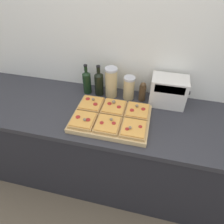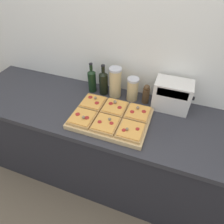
{
  "view_description": "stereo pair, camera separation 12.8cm",
  "coord_description": "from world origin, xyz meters",
  "px_view_note": "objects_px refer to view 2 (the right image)",
  "views": [
    {
      "loc": [
        0.19,
        -0.78,
        1.89
      ],
      "look_at": [
        -0.06,
        0.27,
        0.94
      ],
      "focal_mm": 32.0,
      "sensor_mm": 36.0,
      "label": 1
    },
    {
      "loc": [
        0.32,
        -0.74,
        1.89
      ],
      "look_at": [
        -0.06,
        0.27,
        0.94
      ],
      "focal_mm": 32.0,
      "sensor_mm": 36.0,
      "label": 2
    }
  ],
  "objects_px": {
    "olive_oil_bottle": "(92,80)",
    "wine_bottle": "(104,82)",
    "pepper_mill": "(146,94)",
    "cutting_board": "(111,118)",
    "grain_jar_tall": "(115,82)",
    "toaster_oven": "(172,95)",
    "grain_jar_short": "(133,89)"
  },
  "relations": [
    {
      "from": "olive_oil_bottle",
      "to": "grain_jar_tall",
      "type": "relative_size",
      "value": 1.01
    },
    {
      "from": "pepper_mill",
      "to": "toaster_oven",
      "type": "distance_m",
      "value": 0.2
    },
    {
      "from": "olive_oil_bottle",
      "to": "grain_jar_tall",
      "type": "distance_m",
      "value": 0.21
    },
    {
      "from": "olive_oil_bottle",
      "to": "toaster_oven",
      "type": "xyz_separation_m",
      "value": [
        0.65,
        -0.0,
        0.01
      ]
    },
    {
      "from": "olive_oil_bottle",
      "to": "toaster_oven",
      "type": "distance_m",
      "value": 0.65
    },
    {
      "from": "cutting_board",
      "to": "olive_oil_bottle",
      "type": "distance_m",
      "value": 0.42
    },
    {
      "from": "pepper_mill",
      "to": "cutting_board",
      "type": "bearing_deg",
      "value": -121.92
    },
    {
      "from": "grain_jar_short",
      "to": "olive_oil_bottle",
      "type": "bearing_deg",
      "value": 180.0
    },
    {
      "from": "wine_bottle",
      "to": "olive_oil_bottle",
      "type": "bearing_deg",
      "value": -180.0
    },
    {
      "from": "grain_jar_short",
      "to": "wine_bottle",
      "type": "bearing_deg",
      "value": 180.0
    },
    {
      "from": "grain_jar_tall",
      "to": "toaster_oven",
      "type": "xyz_separation_m",
      "value": [
        0.45,
        -0.0,
        -0.01
      ]
    },
    {
      "from": "grain_jar_tall",
      "to": "toaster_oven",
      "type": "height_order",
      "value": "grain_jar_tall"
    },
    {
      "from": "grain_jar_tall",
      "to": "pepper_mill",
      "type": "distance_m",
      "value": 0.26
    },
    {
      "from": "toaster_oven",
      "to": "grain_jar_short",
      "type": "bearing_deg",
      "value": 179.84
    },
    {
      "from": "grain_jar_tall",
      "to": "cutting_board",
      "type": "bearing_deg",
      "value": -76.61
    },
    {
      "from": "grain_jar_short",
      "to": "pepper_mill",
      "type": "height_order",
      "value": "grain_jar_short"
    },
    {
      "from": "grain_jar_short",
      "to": "toaster_oven",
      "type": "height_order",
      "value": "toaster_oven"
    },
    {
      "from": "grain_jar_tall",
      "to": "olive_oil_bottle",
      "type": "bearing_deg",
      "value": 180.0
    },
    {
      "from": "olive_oil_bottle",
      "to": "pepper_mill",
      "type": "relative_size",
      "value": 1.57
    },
    {
      "from": "toaster_oven",
      "to": "cutting_board",
      "type": "bearing_deg",
      "value": -141.95
    },
    {
      "from": "cutting_board",
      "to": "grain_jar_tall",
      "type": "bearing_deg",
      "value": 103.39
    },
    {
      "from": "grain_jar_tall",
      "to": "toaster_oven",
      "type": "distance_m",
      "value": 0.45
    },
    {
      "from": "olive_oil_bottle",
      "to": "grain_jar_short",
      "type": "height_order",
      "value": "olive_oil_bottle"
    },
    {
      "from": "olive_oil_bottle",
      "to": "wine_bottle",
      "type": "xyz_separation_m",
      "value": [
        0.1,
        0.0,
        0.0
      ]
    },
    {
      "from": "grain_jar_tall",
      "to": "grain_jar_short",
      "type": "bearing_deg",
      "value": 0.0
    },
    {
      "from": "olive_oil_bottle",
      "to": "toaster_oven",
      "type": "height_order",
      "value": "olive_oil_bottle"
    },
    {
      "from": "grain_jar_short",
      "to": "cutting_board",
      "type": "bearing_deg",
      "value": -104.15
    },
    {
      "from": "wine_bottle",
      "to": "grain_jar_short",
      "type": "distance_m",
      "value": 0.25
    },
    {
      "from": "olive_oil_bottle",
      "to": "wine_bottle",
      "type": "relative_size",
      "value": 0.98
    },
    {
      "from": "cutting_board",
      "to": "olive_oil_bottle",
      "type": "xyz_separation_m",
      "value": [
        -0.28,
        0.3,
        0.09
      ]
    },
    {
      "from": "grain_jar_short",
      "to": "toaster_oven",
      "type": "bearing_deg",
      "value": -0.16
    },
    {
      "from": "toaster_oven",
      "to": "grain_jar_tall",
      "type": "bearing_deg",
      "value": 179.89
    }
  ]
}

